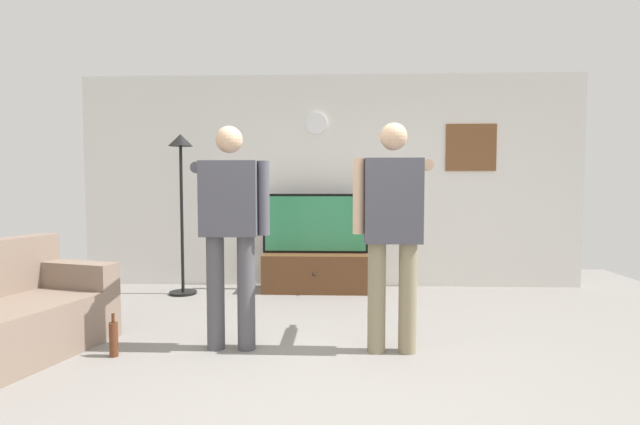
{
  "coord_description": "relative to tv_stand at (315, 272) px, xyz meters",
  "views": [
    {
      "loc": [
        0.12,
        -3.12,
        1.31
      ],
      "look_at": [
        -0.05,
        1.2,
        1.05
      ],
      "focal_mm": 26.34,
      "sensor_mm": 36.0,
      "label": 1
    }
  ],
  "objects": [
    {
      "name": "tv_stand",
      "position": [
        0.0,
        0.0,
        0.0
      ],
      "size": [
        1.26,
        0.55,
        0.46
      ],
      "color": "brown",
      "rests_on": "ground_plane"
    },
    {
      "name": "beverage_bottle",
      "position": [
        -1.42,
        -2.28,
        -0.09
      ],
      "size": [
        0.07,
        0.07,
        0.33
      ],
      "color": "#592D19",
      "rests_on": "ground_plane"
    },
    {
      "name": "person_standing_nearer_couch",
      "position": [
        0.71,
        -2.09,
        0.78
      ],
      "size": [
        0.62,
        0.78,
        1.78
      ],
      "color": "gray",
      "rests_on": "ground_plane"
    },
    {
      "name": "ground_plane",
      "position": [
        0.17,
        -2.6,
        -0.23
      ],
      "size": [
        8.4,
        8.4,
        0.0
      ],
      "primitive_type": "plane",
      "color": "gray"
    },
    {
      "name": "television",
      "position": [
        -0.0,
        0.05,
        0.6
      ],
      "size": [
        1.3,
        0.07,
        0.73
      ],
      "color": "black",
      "rests_on": "tv_stand"
    },
    {
      "name": "floor_lamp",
      "position": [
        -1.57,
        -0.25,
        1.13
      ],
      "size": [
        0.32,
        0.32,
        1.9
      ],
      "color": "black",
      "rests_on": "ground_plane"
    },
    {
      "name": "back_wall",
      "position": [
        0.17,
        0.35,
        1.12
      ],
      "size": [
        6.4,
        0.1,
        2.7
      ],
      "primitive_type": "cube",
      "color": "silver",
      "rests_on": "ground_plane"
    },
    {
      "name": "wall_clock",
      "position": [
        -0.0,
        0.29,
        1.85
      ],
      "size": [
        0.27,
        0.03,
        0.27
      ],
      "primitive_type": "cylinder",
      "rotation": [
        1.57,
        0.0,
        0.0
      ],
      "color": "white"
    },
    {
      "name": "framed_picture",
      "position": [
        1.95,
        0.3,
        1.54
      ],
      "size": [
        0.63,
        0.04,
        0.59
      ],
      "primitive_type": "cube",
      "color": "brown"
    },
    {
      "name": "person_standing_nearer_lamp",
      "position": [
        -0.56,
        -2.07,
        0.78
      ],
      "size": [
        0.63,
        0.78,
        1.76
      ],
      "color": "#4C4C51",
      "rests_on": "ground_plane"
    }
  ]
}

